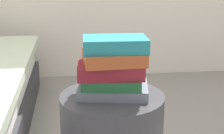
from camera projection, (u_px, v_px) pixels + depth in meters
The scene contains 5 objects.
book_slate at pixel (113, 89), 1.38m from camera, with size 0.27×0.19×0.04m, color slate.
book_forest at pixel (112, 81), 1.36m from camera, with size 0.23×0.17×0.04m, color #1E512D.
book_maroon at pixel (110, 70), 1.34m from camera, with size 0.26×0.15×0.05m, color maroon.
book_rust at pixel (114, 57), 1.33m from camera, with size 0.23×0.18×0.05m, color #994723.
book_teal at pixel (115, 45), 1.31m from camera, with size 0.25×0.15×0.06m, color #1E727F.
Camera 1 is at (-0.14, -1.28, 1.06)m, focal length 54.95 mm.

